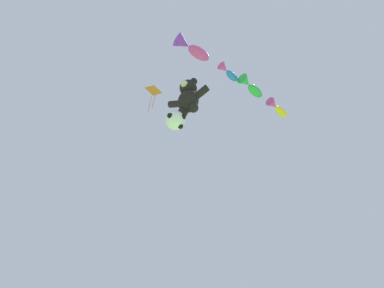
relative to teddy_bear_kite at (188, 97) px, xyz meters
name	(u,v)px	position (x,y,z in m)	size (l,w,h in m)	color
teddy_bear_kite	(188,97)	(0.00, 0.00, 0.00)	(2.28, 1.00, 2.31)	black
soccer_ball_kite	(175,120)	(-0.60, -0.13, -1.38)	(1.02, 1.01, 0.93)	white
fish_kite_magenta	(191,48)	(0.45, -0.50, 3.17)	(1.46, 2.19, 0.78)	#E53F9E
fish_kite_cobalt	(228,72)	(1.46, 1.98, 3.25)	(0.79, 1.55, 0.53)	blue
fish_kite_emerald	(250,86)	(2.20, 3.53, 3.14)	(1.05, 2.04, 0.70)	green
fish_kite_goldfin	(277,108)	(3.07, 5.60, 2.69)	(0.97, 1.92, 0.60)	yellow
diamond_kite	(153,92)	(-3.46, 1.33, 3.80)	(0.74, 0.95, 2.50)	orange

